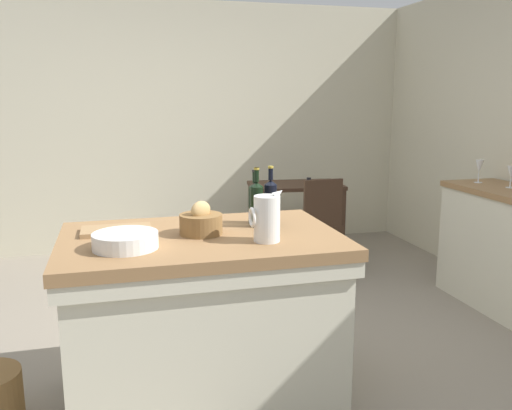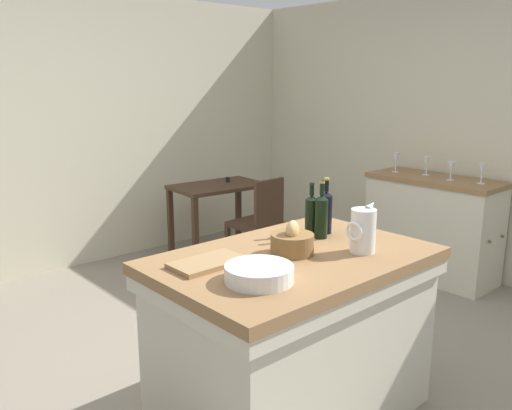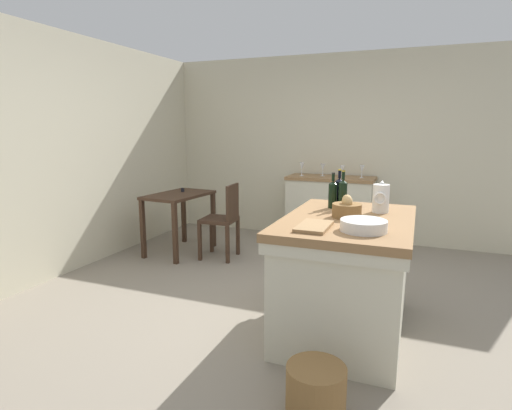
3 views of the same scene
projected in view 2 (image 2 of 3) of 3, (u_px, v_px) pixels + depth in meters
ground_plane at (255, 361)px, 3.46m from camera, size 6.76×6.76×0.00m
wall_back at (73, 132)px, 5.06m from camera, size 5.32×0.12×2.60m
wall_right at (468, 134)px, 4.85m from camera, size 0.12×5.20×2.60m
island_table at (293, 331)px, 2.82m from camera, size 1.43×0.95×0.92m
side_cabinet at (432, 227)px, 4.89m from camera, size 0.52×1.20×0.93m
writing_desk at (218, 197)px, 5.34m from camera, size 0.94×0.64×0.82m
wooden_chair at (259, 222)px, 4.90m from camera, size 0.43×0.43×0.92m
pitcher at (363, 230)px, 2.73m from camera, size 0.17×0.13×0.27m
wash_bowl at (259, 274)px, 2.35m from camera, size 0.31×0.31×0.08m
bread_basket at (292, 242)px, 2.72m from camera, size 0.22×0.22×0.18m
cutting_board at (208, 263)px, 2.56m from camera, size 0.36×0.21×0.02m
wine_bottle_dark at (326, 211)px, 3.07m from camera, size 0.07×0.07×0.33m
wine_bottle_amber at (311, 214)px, 3.05m from camera, size 0.07×0.07×0.30m
wine_bottle_green at (321, 215)px, 2.98m from camera, size 0.07×0.07×0.33m
wine_glass_far_left at (482, 170)px, 4.47m from camera, size 0.07×0.07×0.17m
wine_glass_left at (451, 168)px, 4.62m from camera, size 0.07×0.07×0.16m
wine_glass_middle at (427, 163)px, 4.87m from camera, size 0.07×0.07×0.17m
wine_glass_right at (396, 159)px, 5.03m from camera, size 0.07×0.07×0.19m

